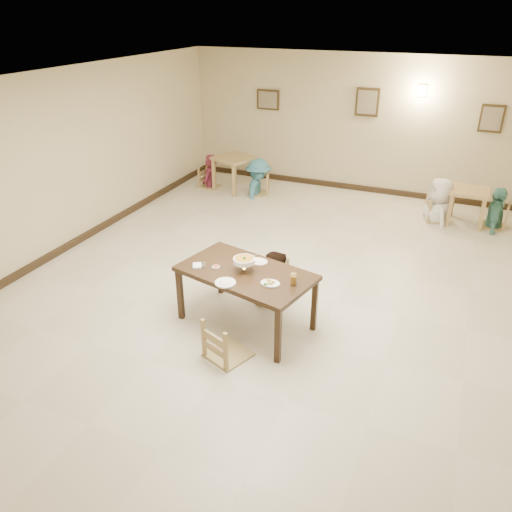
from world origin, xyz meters
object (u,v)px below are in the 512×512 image
at_px(chair_far, 274,267).
at_px(curry_warmer, 244,261).
at_px(bg_diner_c, 443,178).
at_px(bg_table_right, 469,196).
at_px(bg_diner_b, 258,159).
at_px(main_table, 246,277).
at_px(drink_glass, 293,279).
at_px(bg_chair_rr, 498,204).
at_px(bg_table_left, 234,163).
at_px(bg_diner_d, 501,188).
at_px(bg_chair_lr, 258,173).
at_px(chair_near, 227,321).
at_px(bg_chair_rl, 440,199).
at_px(bg_diner_a, 209,155).
at_px(main_diner, 273,252).
at_px(bg_chair_ll, 210,169).

height_order(chair_far, curry_warmer, curry_warmer).
bearing_deg(bg_diner_c, bg_table_right, 72.72).
bearing_deg(bg_diner_b, curry_warmer, -169.79).
height_order(main_table, bg_diner_b, bg_diner_b).
bearing_deg(drink_glass, bg_chair_rr, 64.04).
distance_m(drink_glass, bg_table_left, 5.88).
distance_m(main_table, curry_warmer, 0.23).
height_order(main_table, drink_glass, drink_glass).
xyz_separation_m(bg_diner_b, bg_diner_d, (4.95, 0.05, -0.01)).
bearing_deg(bg_chair_lr, bg_diner_c, 71.34).
bearing_deg(bg_table_left, chair_near, -65.59).
distance_m(bg_chair_rl, bg_chair_rr, 1.06).
height_order(chair_far, bg_chair_lr, chair_far).
bearing_deg(bg_table_right, bg_chair_rl, -173.35).
bearing_deg(bg_diner_a, chair_near, 25.37).
bearing_deg(chair_near, bg_diner_d, -96.87).
bearing_deg(bg_diner_d, bg_chair_rr, -88.90).
xyz_separation_m(main_table, bg_table_right, (2.58, 4.87, -0.16)).
bearing_deg(main_diner, curry_warmer, 67.71).
bearing_deg(bg_diner_d, bg_diner_b, 91.72).
height_order(chair_near, bg_diner_c, bg_diner_c).
distance_m(chair_near, drink_glass, 0.95).
xyz_separation_m(drink_glass, bg_table_left, (-3.14, 4.96, -0.23)).
xyz_separation_m(bg_table_left, bg_chair_rr, (5.57, 0.02, -0.18)).
bearing_deg(drink_glass, bg_diner_b, 117.13).
distance_m(chair_near, bg_diner_a, 6.40).
bearing_deg(main_table, bg_table_left, 130.28).
bearing_deg(chair_far, bg_chair_lr, 97.23).
distance_m(bg_table_left, bg_table_right, 5.04).
xyz_separation_m(main_diner, bg_chair_rl, (1.95, 4.10, -0.32)).
xyz_separation_m(main_diner, bg_table_right, (2.47, 4.16, -0.22)).
relative_size(bg_chair_rr, bg_diner_a, 0.60).
relative_size(curry_warmer, bg_chair_lr, 0.32).
distance_m(main_table, bg_table_left, 5.47).
xyz_separation_m(main_diner, bg_chair_rr, (3.00, 4.19, -0.31)).
bearing_deg(chair_near, bg_chair_ll, -39.02).
bearing_deg(bg_diner_d, bg_table_left, 91.31).
relative_size(bg_table_left, bg_diner_d, 0.63).
bearing_deg(chair_near, chair_far, -69.34).
xyz_separation_m(bg_table_left, bg_table_right, (5.04, -0.01, -0.08)).
bearing_deg(bg_chair_rr, bg_table_left, -83.29).
relative_size(bg_table_left, bg_chair_lr, 1.01).
height_order(bg_chair_lr, bg_diner_d, bg_diner_d).
bearing_deg(curry_warmer, bg_chair_rr, 57.45).
height_order(bg_table_right, bg_chair_rr, bg_chair_rr).
xyz_separation_m(chair_far, main_diner, (0.01, -0.05, 0.27)).
distance_m(bg_chair_lr, bg_diner_c, 3.92).
xyz_separation_m(chair_far, bg_diner_b, (-1.95, 4.09, 0.30)).
height_order(bg_table_right, bg_diner_c, bg_diner_c).
xyz_separation_m(chair_far, bg_diner_d, (3.01, 4.14, 0.29)).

